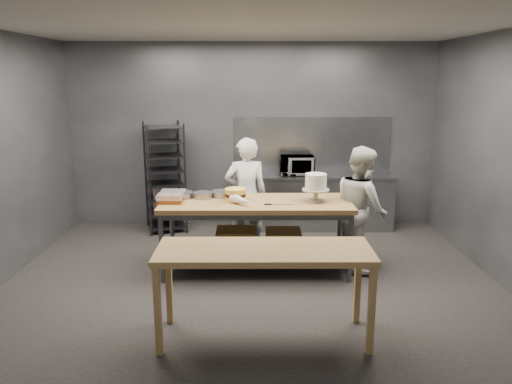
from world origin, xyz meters
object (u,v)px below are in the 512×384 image
Objects in this scene: chef_right at (361,208)px; frosted_cake_stand at (316,184)px; microwave at (297,165)px; work_table at (256,227)px; near_counter at (264,257)px; speed_rack at (165,178)px; layer_cake at (235,195)px; chef_behind at (246,195)px.

chef_right is 0.71m from frosted_cake_stand.
microwave is at bearing 10.01° from chef_right.
work_table is 1.20× the size of near_counter.
speed_rack reaches higher than work_table.
layer_cake is at bearing -55.76° from speed_rack.
near_counter is 2.23m from chef_right.
chef_right is 6.12× the size of layer_cake.
chef_behind is at bearing 100.66° from work_table.
speed_rack is at bearing 141.03° from frosted_cake_stand.
work_table is 1.38m from chef_right.
chef_right is 1.89m from microwave.
work_table is at bearing 179.09° from frosted_cake_stand.
frosted_cake_stand reaches higher than microwave.
near_counter is 7.64× the size of layer_cake.
speed_rack reaches higher than chef_right.
layer_cake is (-0.33, 1.73, 0.19)m from near_counter.
frosted_cake_stand is at bearing -1.32° from layer_cake.
frosted_cake_stand is (0.88, -0.75, 0.33)m from chef_behind.
near_counter is at bearing -87.79° from work_table.
microwave is at bearing -133.56° from chef_behind.
frosted_cake_stand reaches higher than layer_cake.
near_counter is 5.68× the size of frosted_cake_stand.
speed_rack is at bearing 124.24° from layer_cake.
speed_rack reaches higher than microwave.
work_table reaches higher than near_counter.
microwave is at bearing 92.30° from frosted_cake_stand.
layer_cake is at bearing 81.98° from chef_right.
chef_behind reaches higher than layer_cake.
microwave is (2.13, 0.08, 0.19)m from speed_rack.
chef_right is at bearing 54.80° from near_counter.
microwave is (0.60, 3.57, 0.24)m from near_counter.
chef_right is 2.96× the size of microwave.
microwave is at bearing 80.39° from near_counter.
near_counter is 3.63m from microwave.
chef_right is at bearing 10.78° from frosted_cake_stand.
frosted_cake_stand is (0.75, -0.01, 0.57)m from work_table.
work_table is 0.79m from chef_behind.
near_counter is at bearing 87.12° from chef_behind.
layer_cake is at bearing 100.69° from near_counter.
chef_behind is at bearing -38.14° from speed_rack.
speed_rack is 2.85m from frosted_cake_stand.
chef_behind is 3.03× the size of microwave.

